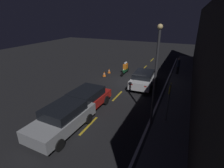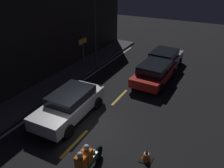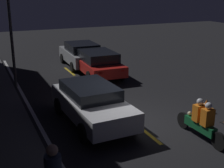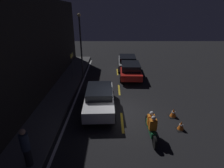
{
  "view_description": "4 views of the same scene",
  "coord_description": "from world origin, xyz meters",
  "px_view_note": "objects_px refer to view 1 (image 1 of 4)",
  "views": [
    {
      "loc": [
        15.45,
        4.84,
        6.17
      ],
      "look_at": [
        3.61,
        -0.43,
        1.02
      ],
      "focal_mm": 28.0,
      "sensor_mm": 36.0,
      "label": 1
    },
    {
      "loc": [
        -6.72,
        -4.93,
        6.85
      ],
      "look_at": [
        3.31,
        0.43,
        0.88
      ],
      "focal_mm": 35.0,
      "sensor_mm": 36.0,
      "label": 2
    },
    {
      "loc": [
        -9.44,
        5.1,
        4.76
      ],
      "look_at": [
        2.29,
        -0.21,
        0.79
      ],
      "focal_mm": 50.0,
      "sensor_mm": 36.0,
      "label": 3
    },
    {
      "loc": [
        -9.43,
        0.61,
        5.97
      ],
      "look_at": [
        2.85,
        0.58,
        0.79
      ],
      "focal_mm": 28.0,
      "sensor_mm": 36.0,
      "label": 4
    }
  ],
  "objects_px": {
    "shop_sign": "(169,96)",
    "hatchback_silver": "(62,118)",
    "sedan_white": "(144,78)",
    "traffic_cone_near": "(109,71)",
    "street_lamp": "(156,73)",
    "motorcycle": "(125,68)",
    "traffic_cone_mid": "(104,74)",
    "pedestrian": "(178,66)",
    "taxi_red": "(85,100)"
  },
  "relations": [
    {
      "from": "sedan_white",
      "to": "street_lamp",
      "type": "bearing_deg",
      "value": -163.03
    },
    {
      "from": "sedan_white",
      "to": "pedestrian",
      "type": "height_order",
      "value": "pedestrian"
    },
    {
      "from": "shop_sign",
      "to": "street_lamp",
      "type": "height_order",
      "value": "street_lamp"
    },
    {
      "from": "traffic_cone_mid",
      "to": "traffic_cone_near",
      "type": "bearing_deg",
      "value": -179.73
    },
    {
      "from": "sedan_white",
      "to": "pedestrian",
      "type": "distance_m",
      "value": 5.34
    },
    {
      "from": "street_lamp",
      "to": "sedan_white",
      "type": "bearing_deg",
      "value": -161.05
    },
    {
      "from": "motorcycle",
      "to": "pedestrian",
      "type": "distance_m",
      "value": 5.7
    },
    {
      "from": "sedan_white",
      "to": "shop_sign",
      "type": "relative_size",
      "value": 1.81
    },
    {
      "from": "shop_sign",
      "to": "hatchback_silver",
      "type": "bearing_deg",
      "value": -59.04
    },
    {
      "from": "hatchback_silver",
      "to": "pedestrian",
      "type": "height_order",
      "value": "pedestrian"
    },
    {
      "from": "sedan_white",
      "to": "motorcycle",
      "type": "bearing_deg",
      "value": 43.61
    },
    {
      "from": "taxi_red",
      "to": "traffic_cone_mid",
      "type": "distance_m",
      "value": 7.13
    },
    {
      "from": "pedestrian",
      "to": "shop_sign",
      "type": "distance_m",
      "value": 9.96
    },
    {
      "from": "traffic_cone_near",
      "to": "shop_sign",
      "type": "relative_size",
      "value": 0.22
    },
    {
      "from": "shop_sign",
      "to": "street_lamp",
      "type": "xyz_separation_m",
      "value": [
        0.4,
        -0.82,
        1.4
      ]
    },
    {
      "from": "traffic_cone_near",
      "to": "traffic_cone_mid",
      "type": "distance_m",
      "value": 1.25
    },
    {
      "from": "sedan_white",
      "to": "traffic_cone_near",
      "type": "bearing_deg",
      "value": 62.06
    },
    {
      "from": "sedan_white",
      "to": "shop_sign",
      "type": "distance_m",
      "value": 6.03
    },
    {
      "from": "hatchback_silver",
      "to": "shop_sign",
      "type": "relative_size",
      "value": 1.75
    },
    {
      "from": "taxi_red",
      "to": "street_lamp",
      "type": "distance_m",
      "value": 5.15
    },
    {
      "from": "motorcycle",
      "to": "traffic_cone_near",
      "type": "bearing_deg",
      "value": -74.18
    },
    {
      "from": "traffic_cone_near",
      "to": "street_lamp",
      "type": "xyz_separation_m",
      "value": [
        7.86,
        6.47,
        2.98
      ]
    },
    {
      "from": "traffic_cone_mid",
      "to": "shop_sign",
      "type": "distance_m",
      "value": 9.69
    },
    {
      "from": "shop_sign",
      "to": "traffic_cone_near",
      "type": "bearing_deg",
      "value": -135.67
    },
    {
      "from": "hatchback_silver",
      "to": "street_lamp",
      "type": "bearing_deg",
      "value": 124.14
    },
    {
      "from": "sedan_white",
      "to": "hatchback_silver",
      "type": "distance_m",
      "value": 8.76
    },
    {
      "from": "sedan_white",
      "to": "shop_sign",
      "type": "xyz_separation_m",
      "value": [
        5.25,
        2.76,
        1.06
      ]
    },
    {
      "from": "motorcycle",
      "to": "taxi_red",
      "type": "bearing_deg",
      "value": 0.61
    },
    {
      "from": "motorcycle",
      "to": "pedestrian",
      "type": "bearing_deg",
      "value": 109.32
    },
    {
      "from": "motorcycle",
      "to": "shop_sign",
      "type": "xyz_separation_m",
      "value": [
        7.97,
        5.54,
        1.21
      ]
    },
    {
      "from": "pedestrian",
      "to": "street_lamp",
      "type": "height_order",
      "value": "street_lamp"
    },
    {
      "from": "traffic_cone_mid",
      "to": "motorcycle",
      "type": "bearing_deg",
      "value": 135.49
    },
    {
      "from": "sedan_white",
      "to": "traffic_cone_near",
      "type": "height_order",
      "value": "sedan_white"
    },
    {
      "from": "motorcycle",
      "to": "traffic_cone_near",
      "type": "xyz_separation_m",
      "value": [
        0.52,
        -1.74,
        -0.38
      ]
    },
    {
      "from": "hatchback_silver",
      "to": "shop_sign",
      "type": "bearing_deg",
      "value": 123.33
    },
    {
      "from": "taxi_red",
      "to": "hatchback_silver",
      "type": "distance_m",
      "value": 2.52
    },
    {
      "from": "hatchback_silver",
      "to": "traffic_cone_near",
      "type": "distance_m",
      "value": 10.81
    },
    {
      "from": "shop_sign",
      "to": "street_lamp",
      "type": "bearing_deg",
      "value": -63.64
    },
    {
      "from": "traffic_cone_mid",
      "to": "pedestrian",
      "type": "xyz_separation_m",
      "value": [
        -3.72,
        7.08,
        0.79
      ]
    },
    {
      "from": "motorcycle",
      "to": "street_lamp",
      "type": "relative_size",
      "value": 0.4
    },
    {
      "from": "pedestrian",
      "to": "street_lamp",
      "type": "distance_m",
      "value": 10.58
    },
    {
      "from": "hatchback_silver",
      "to": "traffic_cone_near",
      "type": "xyz_separation_m",
      "value": [
        -10.6,
        -2.04,
        -0.54
      ]
    },
    {
      "from": "taxi_red",
      "to": "traffic_cone_near",
      "type": "xyz_separation_m",
      "value": [
        -8.08,
        -1.96,
        -0.52
      ]
    },
    {
      "from": "traffic_cone_near",
      "to": "shop_sign",
      "type": "xyz_separation_m",
      "value": [
        7.45,
        7.28,
        1.59
      ]
    },
    {
      "from": "sedan_white",
      "to": "traffic_cone_near",
      "type": "xyz_separation_m",
      "value": [
        -2.2,
        -4.52,
        -0.53
      ]
    },
    {
      "from": "traffic_cone_mid",
      "to": "street_lamp",
      "type": "relative_size",
      "value": 0.09
    },
    {
      "from": "taxi_red",
      "to": "traffic_cone_near",
      "type": "height_order",
      "value": "taxi_red"
    },
    {
      "from": "traffic_cone_near",
      "to": "street_lamp",
      "type": "bearing_deg",
      "value": 39.44
    },
    {
      "from": "traffic_cone_near",
      "to": "sedan_white",
      "type": "bearing_deg",
      "value": 64.05
    },
    {
      "from": "hatchback_silver",
      "to": "traffic_cone_near",
      "type": "relative_size",
      "value": 8.15
    }
  ]
}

